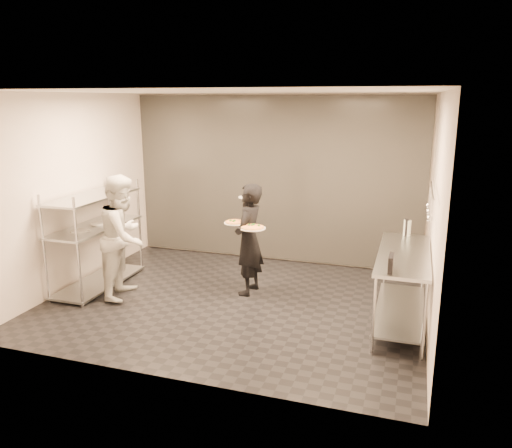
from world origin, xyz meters
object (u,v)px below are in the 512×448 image
(pizza_plate_far, at_px, (253,227))
(chef, at_px, (124,236))
(pos_monitor, at_px, (391,263))
(pass_rack, at_px, (96,235))
(salad_plate, at_px, (248,196))
(bottle_green, at_px, (406,228))
(bottle_clear, at_px, (408,228))
(bottle_dark, at_px, (406,227))
(waiter, at_px, (249,240))
(prep_counter, at_px, (402,276))
(pizza_plate_near, at_px, (235,222))

(pizza_plate_far, bearing_deg, chef, -168.54)
(pos_monitor, bearing_deg, pass_rack, 170.72)
(chef, height_order, salad_plate, chef)
(pass_rack, relative_size, bottle_green, 7.08)
(chef, distance_m, bottle_clear, 3.89)
(bottle_dark, bearing_deg, bottle_green, 180.00)
(chef, bearing_deg, waiter, -79.23)
(pass_rack, height_order, pos_monitor, pass_rack)
(waiter, bearing_deg, prep_counter, 83.15)
(pos_monitor, bearing_deg, waiter, 150.89)
(chef, bearing_deg, bottle_dark, -84.40)
(bottle_dark, bearing_deg, bottle_clear, 0.00)
(prep_counter, relative_size, salad_plate, 6.55)
(pass_rack, distance_m, prep_counter, 4.33)
(prep_counter, height_order, pos_monitor, pos_monitor)
(chef, height_order, pizza_plate_near, chef)
(bottle_clear, bearing_deg, bottle_dark, 180.00)
(chef, distance_m, bottle_dark, 3.86)
(pass_rack, relative_size, salad_plate, 5.82)
(pass_rack, bearing_deg, bottle_green, 10.53)
(pass_rack, distance_m, pos_monitor, 4.28)
(bottle_clear, bearing_deg, pizza_plate_near, -165.45)
(pizza_plate_near, bearing_deg, prep_counter, -5.42)
(salad_plate, distance_m, bottle_green, 2.24)
(pos_monitor, bearing_deg, bottle_green, 86.33)
(pizza_plate_far, relative_size, bottle_dark, 1.54)
(bottle_clear, bearing_deg, pizza_plate_far, -162.13)
(pizza_plate_near, height_order, bottle_clear, bottle_clear)
(pizza_plate_far, bearing_deg, waiter, 119.23)
(pizza_plate_far, distance_m, bottle_dark, 2.06)
(bottle_dark, bearing_deg, prep_counter, -89.53)
(salad_plate, height_order, bottle_clear, salad_plate)
(prep_counter, xyz_separation_m, chef, (-3.73, -0.20, 0.23))
(chef, distance_m, pizza_plate_near, 1.56)
(waiter, xyz_separation_m, bottle_clear, (2.12, 0.40, 0.24))
(waiter, relative_size, bottle_clear, 7.34)
(pass_rack, bearing_deg, bottle_clear, 10.45)
(pos_monitor, distance_m, bottle_dark, 1.52)
(pizza_plate_near, relative_size, pos_monitor, 1.18)
(pass_rack, xyz_separation_m, pos_monitor, (4.21, -0.72, 0.24))
(chef, distance_m, salad_plate, 1.84)
(salad_plate, bearing_deg, bottle_green, 1.53)
(salad_plate, relative_size, bottle_clear, 1.27)
(bottle_green, bearing_deg, pizza_plate_far, -161.82)
(prep_counter, height_order, bottle_dark, bottle_dark)
(salad_plate, distance_m, bottle_dark, 2.24)
(chef, xyz_separation_m, bottle_green, (3.72, 1.00, 0.17))
(prep_counter, relative_size, chef, 1.05)
(pizza_plate_far, distance_m, salad_plate, 0.71)
(pizza_plate_far, xyz_separation_m, bottle_clear, (1.99, 0.64, -0.01))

